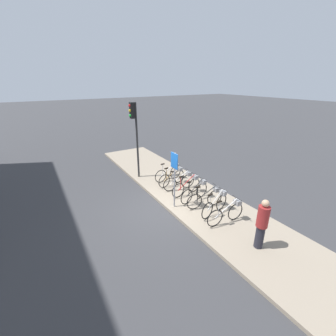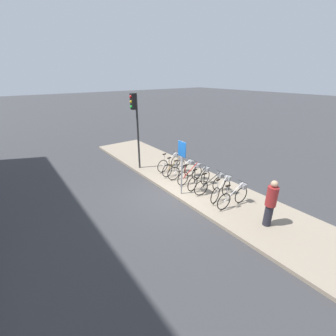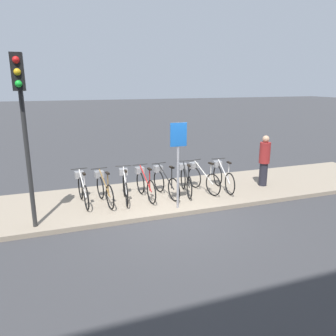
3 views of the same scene
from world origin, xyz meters
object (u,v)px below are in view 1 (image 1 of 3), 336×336
Objects in this scene: parked_bicycle_0 at (170,172)px; parked_bicycle_4 at (196,191)px; pedestrian at (262,223)px; parked_bicycle_3 at (188,185)px; parked_bicycle_1 at (173,176)px; parked_bicycle_5 at (207,197)px; parked_bicycle_2 at (181,181)px; sign_post at (174,171)px; parked_bicycle_7 at (228,212)px; traffic_light at (134,125)px; parked_bicycle_6 at (216,203)px.

parked_bicycle_4 is at bearing -3.39° from parked_bicycle_0.
parked_bicycle_3 is at bearing 177.29° from pedestrian.
parked_bicycle_1 is 1.01× the size of parked_bicycle_5.
sign_post reaches higher than parked_bicycle_2.
parked_bicycle_3 is at bearing 178.22° from parked_bicycle_7.
traffic_light reaches higher than parked_bicycle_1.
sign_post is at bearing 0.75° from traffic_light.
sign_post reaches higher than parked_bicycle_6.
parked_bicycle_5 is (2.46, 0.03, 0.00)m from parked_bicycle_1.
parked_bicycle_5 and parked_bicycle_7 have the same top height.
parked_bicycle_3 and parked_bicycle_6 have the same top height.
parked_bicycle_6 is 0.68× the size of sign_post.
parked_bicycle_4 is 1.01× the size of parked_bicycle_6.
parked_bicycle_6 is (1.21, 0.02, 0.00)m from parked_bicycle_4.
pedestrian is (2.65, -0.18, 0.42)m from parked_bicycle_5.
parked_bicycle_5 is at bearing 58.52° from sign_post.
sign_post is (1.77, -1.09, 1.12)m from parked_bicycle_1.
parked_bicycle_5 is 1.72m from sign_post.
parked_bicycle_7 is (3.67, -0.05, 0.00)m from parked_bicycle_1.
traffic_light is at bearing -168.68° from parked_bicycle_7.
parked_bicycle_4 is 1.89m from parked_bicycle_7.
pedestrian is at bearing -4.33° from parked_bicycle_7.
parked_bicycle_1 and parked_bicycle_2 have the same top height.
parked_bicycle_1 is 1.78m from parked_bicycle_4.
parked_bicycle_0 is at bearing 46.76° from traffic_light.
parked_bicycle_5 is at bearing -0.11° from parked_bicycle_3.
parked_bicycle_0 is 1.74m from parked_bicycle_3.
parked_bicycle_7 is at bearing -1.78° from parked_bicycle_3.
parked_bicycle_7 is 1.50m from pedestrian.
parked_bicycle_2 is 0.99× the size of parked_bicycle_3.
parked_bicycle_5 is at bearing -2.27° from parked_bicycle_0.
parked_bicycle_3 is (1.74, -0.12, 0.00)m from parked_bicycle_0.
parked_bicycle_4 is at bearing -178.93° from parked_bicycle_6.
parked_bicycle_4 is at bearing -2.02° from parked_bicycle_3.
sign_post is at bearing -121.48° from parked_bicycle_5.
parked_bicycle_0 and parked_bicycle_4 have the same top height.
parked_bicycle_1 is at bearing -179.39° from parked_bicycle_5.
pedestrian reaches higher than parked_bicycle_5.
parked_bicycle_1 is at bearing 178.24° from pedestrian.
parked_bicycle_3 and parked_bicycle_5 have the same top height.
parked_bicycle_6 is (0.54, 0.00, 0.00)m from parked_bicycle_5.
parked_bicycle_2 is at bearing 136.09° from sign_post.
traffic_light reaches higher than pedestrian.
parked_bicycle_4 and parked_bicycle_7 have the same top height.
parked_bicycle_5 is at bearing 176.03° from pedestrian.
traffic_light reaches higher than sign_post.
parked_bicycle_4 is at bearing 17.88° from traffic_light.
parked_bicycle_0 is 1.01× the size of parked_bicycle_2.
pedestrian is 0.43× the size of traffic_light.
parked_bicycle_6 is at bearing -0.15° from parked_bicycle_2.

